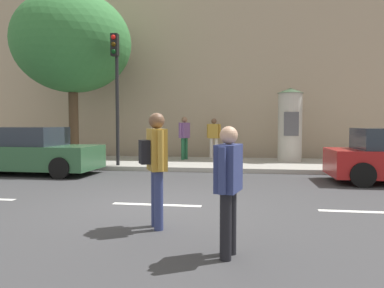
# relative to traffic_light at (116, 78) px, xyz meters

# --- Properties ---
(ground_plane) EXTENTS (80.00, 80.00, 0.00)m
(ground_plane) POSITION_rel_traffic_light_xyz_m (2.75, -5.24, -3.19)
(ground_plane) COLOR #38383A
(sidewalk_curb) EXTENTS (36.00, 4.00, 0.15)m
(sidewalk_curb) POSITION_rel_traffic_light_xyz_m (2.75, 1.76, -3.11)
(sidewalk_curb) COLOR #9E9B93
(sidewalk_curb) RESTS_ON ground_plane
(lane_markings) EXTENTS (25.80, 0.16, 0.01)m
(lane_markings) POSITION_rel_traffic_light_xyz_m (2.75, -5.24, -3.18)
(lane_markings) COLOR silver
(lane_markings) RESTS_ON ground_plane
(building_backdrop) EXTENTS (36.00, 5.00, 9.73)m
(building_backdrop) POSITION_rel_traffic_light_xyz_m (2.75, 6.76, 1.68)
(building_backdrop) COLOR tan
(building_backdrop) RESTS_ON ground_plane
(traffic_light) EXTENTS (0.24, 0.45, 4.53)m
(traffic_light) POSITION_rel_traffic_light_xyz_m (0.00, 0.00, 0.00)
(traffic_light) COLOR black
(traffic_light) RESTS_ON sidewalk_curb
(poster_column) EXTENTS (1.01, 1.01, 2.85)m
(poster_column) POSITION_rel_traffic_light_xyz_m (6.15, 2.49, -1.59)
(poster_column) COLOR #B2ADA3
(poster_column) RESTS_ON sidewalk_curb
(street_tree) EXTENTS (4.57, 4.57, 6.58)m
(street_tree) POSITION_rel_traffic_light_xyz_m (-2.31, 1.46, 1.59)
(street_tree) COLOR #4C3826
(street_tree) RESTS_ON sidewalk_curb
(pedestrian_in_red_top) EXTENTS (0.50, 0.57, 1.78)m
(pedestrian_in_red_top) POSITION_rel_traffic_light_xyz_m (3.15, -6.84, -2.11)
(pedestrian_in_red_top) COLOR navy
(pedestrian_in_red_top) RESTS_ON ground_plane
(pedestrian_with_backpack) EXTENTS (0.33, 0.62, 1.59)m
(pedestrian_with_backpack) POSITION_rel_traffic_light_xyz_m (4.32, -7.91, -2.26)
(pedestrian_with_backpack) COLOR black
(pedestrian_with_backpack) RESTS_ON ground_plane
(pedestrian_tallest) EXTENTS (0.41, 0.63, 1.75)m
(pedestrian_tallest) POSITION_rel_traffic_light_xyz_m (1.96, 2.51, -1.99)
(pedestrian_tallest) COLOR #1E5938
(pedestrian_tallest) RESTS_ON sidewalk_curb
(pedestrian_near_pole) EXTENTS (0.61, 0.33, 1.69)m
(pedestrian_near_pole) POSITION_rel_traffic_light_xyz_m (3.11, 3.19, -2.04)
(pedestrian_near_pole) COLOR silver
(pedestrian_near_pole) RESTS_ON sidewalk_curb
(parked_car_blue) EXTENTS (4.57, 1.98, 1.51)m
(parked_car_blue) POSITION_rel_traffic_light_xyz_m (-2.51, -1.42, -2.46)
(parked_car_blue) COLOR #2D5938
(parked_car_blue) RESTS_ON ground_plane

